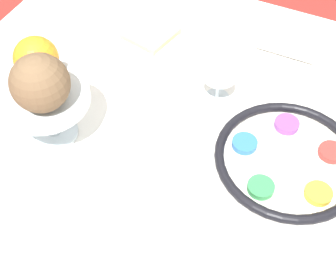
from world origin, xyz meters
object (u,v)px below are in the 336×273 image
seder_plate (288,160)px  bread_plate (150,35)px  napkin_roll (288,46)px  wine_glass (220,67)px  coconut (40,83)px  fruit_stand (46,100)px  orange_fruit (36,59)px

seder_plate → bread_plate: 0.50m
bread_plate → napkin_roll: 0.35m
seder_plate → bread_plate: bearing=-29.0°
wine_glass → bread_plate: size_ratio=0.88×
coconut → bread_plate: 0.44m
wine_glass → bread_plate: (0.24, -0.13, -0.09)m
fruit_stand → napkin_roll: fruit_stand is taller
fruit_stand → orange_fruit: 0.08m
orange_fruit → coconut: (-0.05, 0.06, 0.01)m
coconut → bread_plate: size_ratio=0.74×
napkin_roll → fruit_stand: bearing=51.0°
fruit_stand → orange_fruit: bearing=-50.9°
coconut → bread_plate: (-0.01, -0.40, -0.18)m
coconut → napkin_roll: 0.63m
seder_plate → orange_fruit: bearing=11.4°
wine_glass → fruit_stand: bearing=41.9°
orange_fruit → bread_plate: orange_fruit is taller
fruit_stand → orange_fruit: orange_fruit is taller
napkin_roll → coconut: bearing=54.4°
coconut → napkin_roll: (-0.35, -0.49, -0.16)m
orange_fruit → napkin_roll: (-0.41, -0.43, -0.15)m
seder_plate → orange_fruit: size_ratio=3.41×
orange_fruit → napkin_roll: orange_fruit is taller
seder_plate → wine_glass: bearing=-29.6°
wine_glass → orange_fruit: 0.38m
wine_glass → orange_fruit: (0.31, 0.21, 0.08)m
wine_glass → fruit_stand: 0.37m
seder_plate → coconut: 0.51m
wine_glass → fruit_stand: wine_glass is taller
wine_glass → bread_plate: wine_glass is taller
seder_plate → napkin_roll: bearing=-73.4°
seder_plate → fruit_stand: fruit_stand is taller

